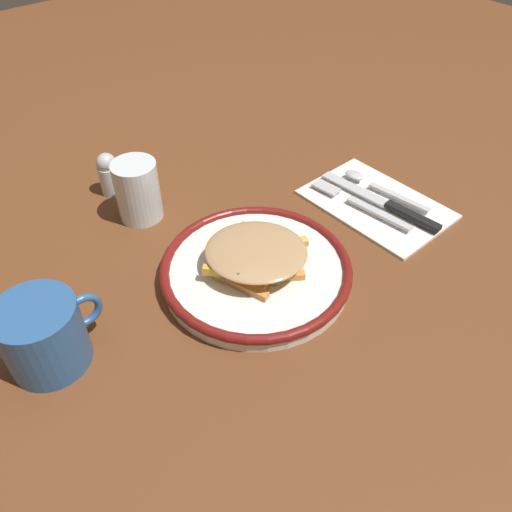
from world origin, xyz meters
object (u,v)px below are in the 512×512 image
(spoon, at_px, (371,184))
(water_glass, at_px, (138,191))
(plate, at_px, (256,270))
(fork, at_px, (360,204))
(napkin, at_px, (378,204))
(coffee_mug, at_px, (44,335))
(salt_shaker, at_px, (109,173))
(fries_heap, at_px, (258,254))
(knife, at_px, (389,205))

(spoon, relative_size, water_glass, 1.66)
(plate, height_order, fork, plate)
(napkin, distance_m, coffee_mug, 0.51)
(spoon, height_order, water_glass, water_glass)
(salt_shaker, bearing_deg, coffee_mug, -130.56)
(plate, bearing_deg, napkin, -0.72)
(plate, xyz_separation_m, coffee_mug, (-0.26, 0.05, 0.03))
(fries_heap, distance_m, salt_shaker, 0.30)
(napkin, relative_size, knife, 1.02)
(fries_heap, xyz_separation_m, water_glass, (-0.05, 0.21, 0.01))
(plate, xyz_separation_m, salt_shaker, (-0.05, 0.30, 0.02))
(fork, bearing_deg, salt_shaker, 132.66)
(knife, height_order, salt_shaker, salt_shaker)
(salt_shaker, bearing_deg, water_glass, -86.98)
(plate, height_order, water_glass, water_glass)
(spoon, bearing_deg, fries_heap, -173.67)
(fries_heap, relative_size, water_glass, 1.94)
(fork, xyz_separation_m, coffee_mug, (-0.48, 0.04, 0.03))
(fork, height_order, water_glass, water_glass)
(fries_heap, bearing_deg, coffee_mug, 169.69)
(fork, relative_size, knife, 0.84)
(salt_shaker, bearing_deg, fork, -47.34)
(fork, bearing_deg, napkin, -22.43)
(plate, bearing_deg, knife, -5.04)
(plate, bearing_deg, coffee_mug, 169.07)
(water_glass, bearing_deg, napkin, -36.75)
(fork, xyz_separation_m, salt_shaker, (-0.27, 0.29, 0.02))
(fork, height_order, knife, knife)
(napkin, distance_m, fork, 0.03)
(knife, relative_size, water_glass, 2.29)
(water_glass, height_order, salt_shaker, water_glass)
(plate, relative_size, salt_shaker, 3.61)
(spoon, bearing_deg, knife, -111.98)
(plate, xyz_separation_m, fries_heap, (0.00, 0.00, 0.03))
(fries_heap, relative_size, knife, 0.85)
(water_glass, bearing_deg, plate, -77.94)
(plate, relative_size, knife, 1.21)
(water_glass, bearing_deg, fork, -38.09)
(napkin, height_order, fork, fork)
(water_glass, bearing_deg, fries_heap, -76.61)
(knife, xyz_separation_m, water_glass, (-0.29, 0.24, 0.03))
(coffee_mug, bearing_deg, water_glass, 37.15)
(water_glass, distance_m, coffee_mug, 0.27)
(fork, height_order, spoon, spoon)
(fork, height_order, coffee_mug, coffee_mug)
(fries_heap, distance_m, spoon, 0.27)
(napkin, height_order, coffee_mug, coffee_mug)
(spoon, distance_m, water_glass, 0.37)
(plate, xyz_separation_m, napkin, (0.25, -0.00, -0.01))
(spoon, distance_m, coffee_mug, 0.53)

